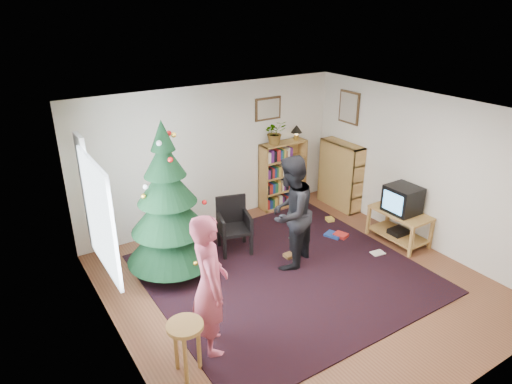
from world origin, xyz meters
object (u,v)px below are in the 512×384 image
person_standing (210,285)px  crt_tv (403,199)px  christmas_tree (169,214)px  stool (186,336)px  armchair (231,223)px  picture_back (268,109)px  person_by_chair (290,213)px  table_lamp (297,130)px  bookshelf_right (340,174)px  picture_right (349,107)px  tv_stand (399,223)px  potted_plant (275,132)px  bookshelf_back (283,174)px

person_standing → crt_tv: bearing=-65.2°
christmas_tree → stool: size_ratio=3.54×
armchair → person_standing: (-1.34, -1.86, 0.39)m
picture_back → stool: 4.74m
picture_back → person_standing: picture_back is taller
person_by_chair → table_lamp: 2.47m
christmas_tree → person_by_chair: (1.61, -0.75, -0.10)m
crt_tv → person_standing: 3.88m
person_by_chair → table_lamp: size_ratio=6.01×
bookshelf_right → person_by_chair: size_ratio=0.74×
picture_right → person_standing: (-4.10, -2.23, -1.08)m
tv_stand → potted_plant: potted_plant is taller
picture_back → armchair: picture_back is taller
christmas_tree → person_by_chair: 1.78m
bookshelf_right → crt_tv: (-0.12, -1.62, 0.11)m
stool → potted_plant: (3.27, 3.05, 1.01)m
crt_tv → person_by_chair: size_ratio=0.29×
bookshelf_back → person_standing: (-3.05, -2.82, 0.20)m
bookshelf_back → table_lamp: size_ratio=4.43×
tv_stand → potted_plant: size_ratio=2.17×
bookshelf_right → stool: (-4.39, -2.41, -0.15)m
christmas_tree → potted_plant: size_ratio=5.22×
bookshelf_right → crt_tv: bearing=175.7°
person_standing → table_lamp: person_standing is taller
picture_right → armchair: bearing=-172.3°
stool → potted_plant: bearing=43.0°
christmas_tree → armchair: size_ratio=2.62×
crt_tv → picture_right: bearing=81.2°
picture_back → tv_stand: 3.08m
picture_back → person_standing: (-2.77, -2.96, -1.08)m
table_lamp → armchair: bearing=-154.4°
armchair → tv_stand: bearing=-11.5°
bookshelf_back → potted_plant: bearing=180.0°
christmas_tree → tv_stand: christmas_tree is taller
bookshelf_right → stool: 5.01m
person_standing → table_lamp: (3.35, 2.82, 0.63)m
bookshelf_back → potted_plant: potted_plant is taller
table_lamp → picture_back: bearing=166.7°
picture_back → person_by_chair: (-0.93, -1.99, -1.07)m
person_standing → potted_plant: (2.85, 2.82, 0.66)m
picture_right → bookshelf_right: (-0.14, -0.05, -1.29)m
picture_back → christmas_tree: 2.99m
tv_stand → crt_tv: crt_tv is taller
bookshelf_right → person_standing: 4.53m
person_by_chair → christmas_tree: bearing=-54.1°
armchair → stool: armchair is taller
picture_back → potted_plant: bearing=-61.8°
christmas_tree → crt_tv: size_ratio=4.60×
tv_stand → armchair: size_ratio=1.09×
tv_stand → bookshelf_right: bearing=85.8°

